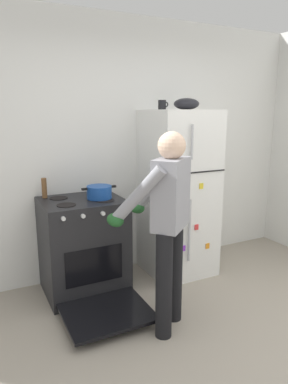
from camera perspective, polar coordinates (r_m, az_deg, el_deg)
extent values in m
plane|color=#9E9384|center=(2.78, 14.89, -26.25)|extent=(8.00, 8.00, 0.00)
cube|color=white|center=(3.85, -3.49, 7.03)|extent=(6.00, 0.10, 2.70)
cube|color=white|center=(3.81, 5.50, -0.22)|extent=(0.68, 0.68, 1.76)
cube|color=black|center=(3.48, 8.61, 3.16)|extent=(0.67, 0.01, 0.01)
cylinder|color=#B7B7BC|center=(3.56, 7.37, -6.25)|extent=(0.02, 0.02, 0.64)
cylinder|color=#B7B7BC|center=(3.38, 7.79, 8.02)|extent=(0.02, 0.02, 0.33)
cube|color=purple|center=(3.61, 6.40, -9.06)|extent=(0.04, 0.01, 0.06)
cube|color=orange|center=(3.78, 10.25, -8.61)|extent=(0.04, 0.01, 0.06)
cube|color=red|center=(3.62, 8.50, -5.66)|extent=(0.04, 0.01, 0.06)
cube|color=yellow|center=(3.53, 9.27, 0.95)|extent=(0.04, 0.01, 0.06)
cube|color=black|center=(3.51, -9.78, -8.61)|extent=(0.76, 0.64, 0.93)
cube|color=black|center=(3.25, -8.02, -11.74)|extent=(0.53, 0.01, 0.33)
cylinder|color=black|center=(3.19, -12.47, -2.07)|extent=(0.17, 0.17, 0.01)
cylinder|color=black|center=(3.29, -6.32, -1.38)|extent=(0.17, 0.17, 0.01)
cylinder|color=black|center=(3.46, -13.66, -0.96)|extent=(0.17, 0.17, 0.01)
cylinder|color=black|center=(3.56, -7.94, -0.36)|extent=(0.17, 0.17, 0.01)
cylinder|color=silver|center=(3.01, -12.94, -4.23)|extent=(0.04, 0.03, 0.04)
cylinder|color=silver|center=(3.05, -9.84, -3.86)|extent=(0.04, 0.03, 0.04)
cylinder|color=silver|center=(3.10, -6.66, -3.46)|extent=(0.04, 0.03, 0.04)
cylinder|color=silver|center=(3.16, -3.76, -3.09)|extent=(0.04, 0.03, 0.04)
cube|color=black|center=(3.15, -6.03, -18.87)|extent=(0.72, 0.60, 0.04)
cylinder|color=black|center=(2.80, 3.24, -14.94)|extent=(0.13, 0.13, 0.86)
cylinder|color=black|center=(3.03, 4.97, -12.80)|extent=(0.13, 0.13, 0.86)
cube|color=gray|center=(2.68, 4.38, -0.30)|extent=(0.40, 0.39, 0.54)
sphere|color=beige|center=(2.62, 4.52, 7.50)|extent=(0.21, 0.21, 0.21)
sphere|color=#474747|center=(2.62, 4.50, 6.70)|extent=(0.15, 0.15, 0.15)
cylinder|color=gray|center=(2.56, -1.04, -0.59)|extent=(0.35, 0.40, 0.48)
cylinder|color=gray|center=(2.92, 2.17, 1.07)|extent=(0.35, 0.40, 0.48)
ellipsoid|color=#1E5123|center=(2.69, -4.68, -4.54)|extent=(0.12, 0.18, 0.10)
ellipsoid|color=#1E5123|center=(3.04, -1.16, -2.49)|extent=(0.12, 0.18, 0.10)
cylinder|color=#19479E|center=(3.36, -7.26, -0.02)|extent=(0.24, 0.24, 0.12)
cube|color=black|center=(3.30, -9.63, 0.45)|extent=(0.05, 0.03, 0.02)
cube|color=black|center=(3.40, -5.00, 0.91)|extent=(0.05, 0.03, 0.02)
cylinder|color=black|center=(3.67, 2.94, 13.91)|extent=(0.08, 0.08, 0.10)
torus|color=black|center=(3.69, 3.55, 13.97)|extent=(0.06, 0.01, 0.06)
cylinder|color=brown|center=(3.47, -15.85, 0.62)|extent=(0.05, 0.05, 0.19)
ellipsoid|color=black|center=(3.76, 6.88, 13.98)|extent=(0.26, 0.26, 0.12)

